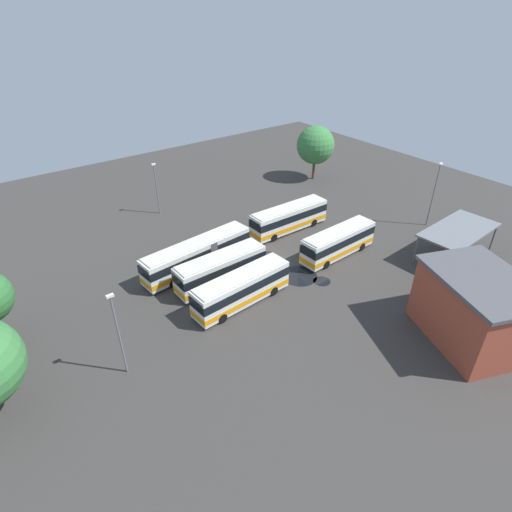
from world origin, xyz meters
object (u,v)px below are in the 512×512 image
object	(u,v)px
bus_row0_slot2	(338,242)
tree_west_edge	(315,145)
maintenance_shelter	(459,230)
bus_row0_slot0	(289,218)
bus_row1_slot2	(242,288)
lamp_post_by_building	(434,192)
lamp_post_near_entrance	(156,186)
lamp_post_mid_lot	(118,332)
bus_row1_slot1	(221,269)
depot_building	(475,309)
bus_row1_slot0	(198,254)

from	to	relation	value
bus_row0_slot2	tree_west_edge	bearing A→B (deg)	-127.00
maintenance_shelter	tree_west_edge	size ratio (longest dim) A/B	1.18
bus_row0_slot0	bus_row1_slot2	distance (m)	16.48
bus_row0_slot0	lamp_post_by_building	distance (m)	19.07
tree_west_edge	lamp_post_near_entrance	bearing A→B (deg)	-7.49
lamp_post_by_building	bus_row0_slot2	bearing A→B (deg)	-7.03
bus_row0_slot2	lamp_post_mid_lot	bearing A→B (deg)	4.95
bus_row1_slot1	bus_row1_slot2	bearing A→B (deg)	86.57
bus_row1_slot2	depot_building	xyz separation A→B (m)	(-13.30, 16.40, 1.49)
lamp_post_by_building	bus_row1_slot1	bearing A→B (deg)	-10.44
bus_row0_slot2	bus_row1_slot1	bearing A→B (deg)	-14.07
bus_row1_slot1	lamp_post_near_entrance	bearing A→B (deg)	-96.49
bus_row1_slot0	lamp_post_mid_lot	bearing A→B (deg)	38.09
lamp_post_by_building	bus_row1_slot2	bearing A→B (deg)	-2.47
bus_row1_slot0	lamp_post_near_entrance	size ratio (longest dim) A/B	1.85
bus_row0_slot2	bus_row1_slot1	world-z (taller)	same
lamp_post_near_entrance	bus_row0_slot2	bearing A→B (deg)	117.21
bus_row0_slot2	bus_row1_slot1	xyz separation A→B (m)	(14.14, -3.54, 0.00)
bus_row1_slot2	bus_row1_slot0	bearing A→B (deg)	-88.44
depot_building	maintenance_shelter	xyz separation A→B (m)	(-11.87, -8.53, 0.19)
bus_row0_slot2	lamp_post_by_building	xyz separation A→B (m)	(-15.37, 1.89, 2.96)
maintenance_shelter	lamp_post_by_building	distance (m)	8.13
bus_row0_slot0	lamp_post_near_entrance	world-z (taller)	lamp_post_near_entrance
bus_row1_slot0	bus_row1_slot2	bearing A→B (deg)	91.56
lamp_post_near_entrance	lamp_post_by_building	world-z (taller)	lamp_post_by_building
bus_row0_slot0	lamp_post_by_building	xyz separation A→B (m)	(-15.87, 10.16, 2.96)
bus_row0_slot2	lamp_post_mid_lot	xyz separation A→B (m)	(27.24, 2.36, 2.59)
bus_row0_slot0	lamp_post_mid_lot	world-z (taller)	lamp_post_mid_lot
bus_row0_slot0	depot_building	xyz separation A→B (m)	(0.59, 25.27, 1.49)
bus_row1_slot1	bus_row1_slot2	world-z (taller)	same
bus_row0_slot0	depot_building	distance (m)	25.32
bus_row0_slot0	bus_row1_slot1	size ratio (longest dim) A/B	1.08
maintenance_shelter	bus_row0_slot2	bearing A→B (deg)	-38.19
bus_row1_slot0	maintenance_shelter	size ratio (longest dim) A/B	1.30
depot_building	bus_row0_slot0	bearing A→B (deg)	-91.33
bus_row1_slot1	lamp_post_near_entrance	size ratio (longest dim) A/B	1.41
bus_row1_slot1	lamp_post_mid_lot	bearing A→B (deg)	24.25
bus_row0_slot0	lamp_post_near_entrance	xyz separation A→B (m)	(11.40, -14.89, 2.28)
bus_row1_slot1	lamp_post_mid_lot	world-z (taller)	lamp_post_mid_lot
lamp_post_mid_lot	tree_west_edge	xyz separation A→B (m)	(-42.04, -22.00, 1.38)
bus_row1_slot2	lamp_post_mid_lot	distance (m)	13.23
lamp_post_mid_lot	lamp_post_by_building	bearing A→B (deg)	-179.37
bus_row0_slot0	maintenance_shelter	xyz separation A→B (m)	(-11.28, 16.74, 1.69)
lamp_post_mid_lot	lamp_post_by_building	distance (m)	42.61
bus_row0_slot2	depot_building	size ratio (longest dim) A/B	0.90
bus_row1_slot2	lamp_post_by_building	bearing A→B (deg)	177.53
bus_row1_slot0	depot_building	world-z (taller)	depot_building
bus_row0_slot0	bus_row1_slot2	xyz separation A→B (m)	(13.88, 8.87, -0.00)
bus_row1_slot1	maintenance_shelter	size ratio (longest dim) A/B	0.99
bus_row1_slot2	maintenance_shelter	world-z (taller)	maintenance_shelter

